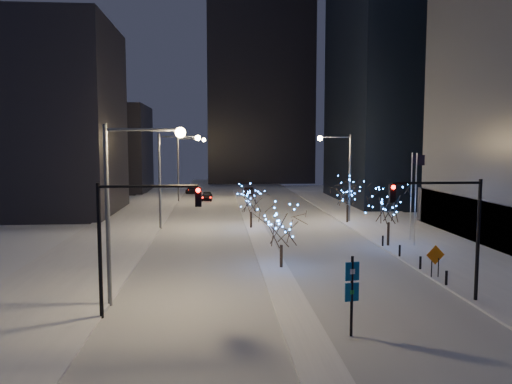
{
  "coord_description": "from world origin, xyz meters",
  "views": [
    {
      "loc": [
        -4.04,
        -25.42,
        8.94
      ],
      "look_at": [
        -0.85,
        15.16,
        5.0
      ],
      "focal_mm": 35.0,
      "sensor_mm": 36.0,
      "label": 1
    }
  ],
  "objects": [
    {
      "name": "filler_west_near",
      "position": [
        -28.0,
        40.0,
        12.0
      ],
      "size": [
        22.0,
        18.0,
        24.0
      ],
      "primitive_type": "cube",
      "color": "black",
      "rests_on": "ground"
    },
    {
      "name": "flagpoles",
      "position": [
        13.37,
        17.25,
        4.8
      ],
      "size": [
        1.35,
        2.6,
        8.0
      ],
      "color": "silver",
      "rests_on": "east_sidewalk"
    },
    {
      "name": "bollards",
      "position": [
        10.2,
        10.0,
        0.6
      ],
      "size": [
        0.16,
        12.16,
        0.9
      ],
      "color": "black",
      "rests_on": "east_sidewalk"
    },
    {
      "name": "street_lamp_w_far",
      "position": [
        -8.94,
        52.0,
        6.5
      ],
      "size": [
        4.4,
        0.56,
        10.0
      ],
      "color": "#595E66",
      "rests_on": "ground"
    },
    {
      "name": "west_sidewalk",
      "position": [
        -14.0,
        20.0,
        0.07
      ],
      "size": [
        8.0,
        90.0,
        0.15
      ],
      "primitive_type": "cube",
      "color": "silver",
      "rests_on": "ground"
    },
    {
      "name": "median",
      "position": [
        0.0,
        30.0,
        0.07
      ],
      "size": [
        2.0,
        80.0,
        0.15
      ],
      "primitive_type": "cube",
      "color": "silver",
      "rests_on": "ground"
    },
    {
      "name": "car_near",
      "position": [
        -5.67,
        53.32,
        0.72
      ],
      "size": [
        1.83,
        4.27,
        1.44
      ],
      "primitive_type": "imported",
      "rotation": [
        0.0,
        0.0,
        -0.03
      ],
      "color": "black",
      "rests_on": "ground"
    },
    {
      "name": "east_sidewalk",
      "position": [
        15.0,
        20.0,
        0.07
      ],
      "size": [
        10.0,
        90.0,
        0.15
      ],
      "primitive_type": "cube",
      "color": "silver",
      "rests_on": "ground"
    },
    {
      "name": "horizon_block",
      "position": [
        6.0,
        92.0,
        21.0
      ],
      "size": [
        24.0,
        14.0,
        42.0
      ],
      "primitive_type": "cube",
      "color": "black",
      "rests_on": "ground"
    },
    {
      "name": "traffic_signal_east",
      "position": [
        8.94,
        1.0,
        4.76
      ],
      "size": [
        5.26,
        0.43,
        7.0
      ],
      "color": "black",
      "rests_on": "ground"
    },
    {
      "name": "car_far",
      "position": [
        -8.48,
        65.47,
        0.71
      ],
      "size": [
        2.51,
        5.11,
        1.43
      ],
      "primitive_type": "imported",
      "rotation": [
        0.0,
        0.0,
        -0.11
      ],
      "color": "black",
      "rests_on": "ground"
    },
    {
      "name": "car_mid",
      "position": [
        1.5,
        60.92,
        0.71
      ],
      "size": [
        2.09,
        4.49,
        1.42
      ],
      "primitive_type": "imported",
      "rotation": [
        0.0,
        0.0,
        3.0
      ],
      "color": "black",
      "rests_on": "ground"
    },
    {
      "name": "street_lamp_w_near",
      "position": [
        -8.94,
        2.0,
        6.5
      ],
      "size": [
        4.4,
        0.56,
        10.0
      ],
      "color": "#595E66",
      "rests_on": "ground"
    },
    {
      "name": "filler_west_far",
      "position": [
        -26.0,
        70.0,
        8.0
      ],
      "size": [
        18.0,
        16.0,
        16.0
      ],
      "primitive_type": "cube",
      "color": "black",
      "rests_on": "ground"
    },
    {
      "name": "street_lamp_w_mid",
      "position": [
        -8.94,
        27.0,
        6.5
      ],
      "size": [
        4.4,
        0.56,
        10.0
      ],
      "color": "#595E66",
      "rests_on": "ground"
    },
    {
      "name": "holiday_tree_plaza_near",
      "position": [
        10.75,
        16.21,
        3.71
      ],
      "size": [
        4.26,
        4.26,
        5.41
      ],
      "color": "black",
      "rests_on": "east_sidewalk"
    },
    {
      "name": "road",
      "position": [
        0.0,
        35.0,
        0.01
      ],
      "size": [
        20.0,
        130.0,
        0.02
      ],
      "primitive_type": "cube",
      "color": "#ADB2BC",
      "rests_on": "ground"
    },
    {
      "name": "holiday_tree_median_far",
      "position": [
        -0.5,
        26.35,
        3.13
      ],
      "size": [
        4.33,
        4.33,
        4.55
      ],
      "color": "black",
      "rests_on": "median"
    },
    {
      "name": "holiday_tree_plaza_far",
      "position": [
        10.56,
        29.15,
        3.54
      ],
      "size": [
        5.0,
        5.0,
        5.13
      ],
      "color": "black",
      "rests_on": "east_sidewalk"
    },
    {
      "name": "holiday_tree_median_near",
      "position": [
        0.5,
        9.33,
        3.1
      ],
      "size": [
        3.86,
        3.86,
        4.59
      ],
      "color": "black",
      "rests_on": "median"
    },
    {
      "name": "construction_sign",
      "position": [
        10.3,
        5.87,
        1.44
      ],
      "size": [
        1.3,
        0.17,
        2.14
      ],
      "rotation": [
        0.0,
        0.0,
        0.1
      ],
      "color": "black",
      "rests_on": "east_sidewalk"
    },
    {
      "name": "traffic_signal_west",
      "position": [
        -8.44,
        -0.0,
        4.76
      ],
      "size": [
        5.26,
        0.43,
        7.0
      ],
      "color": "black",
      "rests_on": "ground"
    },
    {
      "name": "ground",
      "position": [
        0.0,
        0.0,
        0.0
      ],
      "size": [
        160.0,
        160.0,
        0.0
      ],
      "primitive_type": "plane",
      "color": "white",
      "rests_on": "ground"
    },
    {
      "name": "wayfinding_sign",
      "position": [
        2.14,
        -3.35,
        2.33
      ],
      "size": [
        0.68,
        0.21,
        3.8
      ],
      "rotation": [
        0.0,
        0.0,
        0.18
      ],
      "color": "black",
      "rests_on": "ground"
    },
    {
      "name": "street_lamp_east",
      "position": [
        10.08,
        30.0,
        6.45
      ],
      "size": [
        3.9,
        0.56,
        10.0
      ],
      "color": "#595E66",
      "rests_on": "ground"
    }
  ]
}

